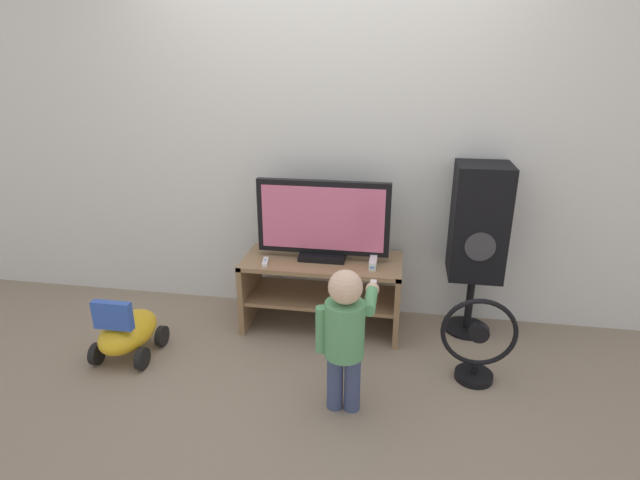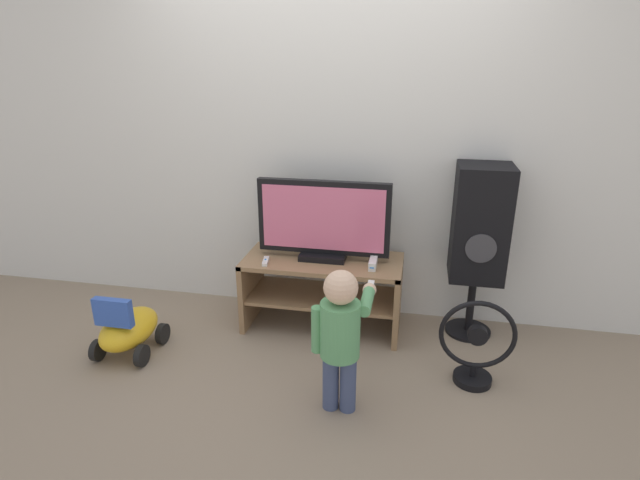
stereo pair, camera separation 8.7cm
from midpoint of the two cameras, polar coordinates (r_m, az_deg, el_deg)
name	(u,v)px [view 2 (the right image)]	position (r m, az deg, el deg)	size (l,w,h in m)	color
ground_plane	(316,342)	(3.35, 0.27, -11.63)	(16.00, 16.00, 0.00)	gray
wall_back	(332,131)	(3.43, 2.13, 12.32)	(10.00, 0.06, 2.60)	silver
tv_stand	(323,282)	(3.40, 1.05, -4.87)	(1.06, 0.47, 0.50)	#93704C
television	(323,221)	(3.26, 1.16, 2.15)	(0.87, 0.20, 0.53)	black
game_console	(373,262)	(3.24, 6.88, -2.52)	(0.05, 0.20, 0.06)	white
remote_primary	(266,261)	(3.29, -5.49, -2.43)	(0.06, 0.13, 0.03)	white
child	(341,330)	(2.57, 3.39, -10.22)	(0.30, 0.46, 0.80)	#3F4C72
speaker_tower	(480,226)	(3.32, 18.51, 1.47)	(0.34, 0.33, 1.15)	black
floor_fan	(476,347)	(3.02, 18.21, -11.50)	(0.43, 0.22, 0.52)	black
ride_on_toy	(128,329)	(3.38, -20.36, -9.49)	(0.34, 0.47, 0.43)	gold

